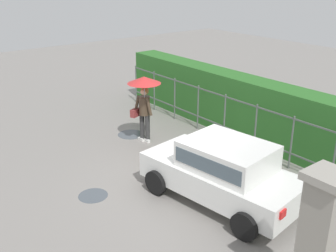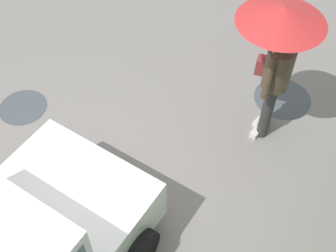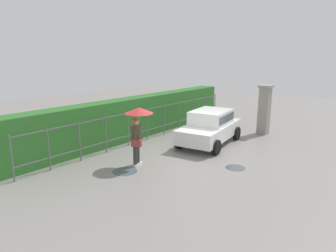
% 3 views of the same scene
% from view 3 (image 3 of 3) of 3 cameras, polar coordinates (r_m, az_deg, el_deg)
% --- Properties ---
extents(ground_plane, '(40.00, 40.00, 0.00)m').
position_cam_3_polar(ground_plane, '(12.39, 4.76, -4.89)').
color(ground_plane, gray).
extents(car, '(3.91, 2.27, 1.48)m').
position_cam_3_polar(car, '(13.45, 7.91, 0.05)').
color(car, white).
rests_on(car, ground).
extents(pedestrian, '(1.00, 1.00, 2.08)m').
position_cam_3_polar(pedestrian, '(10.55, -5.71, 0.61)').
color(pedestrian, '#333333').
rests_on(pedestrian, ground).
extents(gate_pillar, '(0.60, 0.60, 2.42)m').
position_cam_3_polar(gate_pillar, '(15.63, 17.64, 3.04)').
color(gate_pillar, gray).
rests_on(gate_pillar, ground).
extents(fence_section, '(12.32, 0.05, 1.50)m').
position_cam_3_polar(fence_section, '(13.95, -3.93, 0.72)').
color(fence_section, '#59605B').
rests_on(fence_section, ground).
extents(hedge_row, '(13.27, 0.90, 1.90)m').
position_cam_3_polar(hedge_row, '(14.46, -6.28, 1.63)').
color(hedge_row, '#2D6B28').
rests_on(hedge_row, ground).
extents(puddle_near, '(0.70, 0.70, 0.00)m').
position_cam_3_polar(puddle_near, '(10.95, 12.52, -7.66)').
color(puddle_near, '#4C545B').
rests_on(puddle_near, ground).
extents(puddle_far, '(0.84, 0.84, 0.00)m').
position_cam_3_polar(puddle_far, '(10.49, -8.13, -8.43)').
color(puddle_far, '#4C545B').
rests_on(puddle_far, ground).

